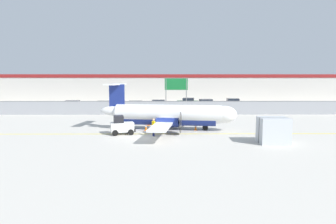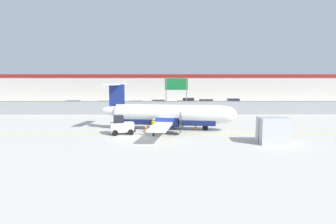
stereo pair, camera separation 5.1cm
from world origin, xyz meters
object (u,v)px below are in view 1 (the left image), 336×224
(parked_car_4, at_px, (188,102))
(ground_crew_worker, at_px, (154,126))
(traffic_cone_far_left, at_px, (148,123))
(baggage_tug, at_px, (122,126))
(parked_car_3, at_px, (158,104))
(highway_sign, at_px, (176,87))
(parked_car_1, at_px, (105,106))
(parked_car_0, at_px, (73,105))
(traffic_cone_near_left, at_px, (146,128))
(parked_car_5, at_px, (206,103))
(parked_car_6, at_px, (232,103))
(commuter_airplane, at_px, (171,115))
(traffic_cone_near_right, at_px, (196,127))
(cargo_container, at_px, (273,130))
(parked_car_2, at_px, (135,105))

(parked_car_4, bearing_deg, ground_crew_worker, 87.68)
(traffic_cone_far_left, bearing_deg, baggage_tug, -111.98)
(parked_car_3, height_order, highway_sign, highway_sign)
(ground_crew_worker, relative_size, highway_sign, 0.31)
(parked_car_1, distance_m, parked_car_4, 16.78)
(parked_car_0, bearing_deg, traffic_cone_far_left, -52.10)
(traffic_cone_near_left, bearing_deg, traffic_cone_far_left, 88.86)
(parked_car_4, bearing_deg, parked_car_0, 26.59)
(parked_car_5, relative_size, parked_car_6, 1.04)
(baggage_tug, xyz_separation_m, traffic_cone_far_left, (2.29, 5.67, -0.54))
(traffic_cone_near_left, bearing_deg, parked_car_6, 60.11)
(parked_car_4, distance_m, highway_sign, 12.61)
(ground_crew_worker, distance_m, parked_car_5, 28.39)
(traffic_cone_far_left, height_order, parked_car_5, parked_car_5)
(ground_crew_worker, height_order, parked_car_6, same)
(parked_car_0, distance_m, highway_sign, 18.69)
(ground_crew_worker, height_order, traffic_cone_far_left, ground_crew_worker)
(parked_car_0, bearing_deg, ground_crew_worker, -59.25)
(commuter_airplane, bearing_deg, traffic_cone_near_right, 1.15)
(traffic_cone_near_left, height_order, parked_car_0, parked_car_0)
(traffic_cone_far_left, height_order, highway_sign, highway_sign)
(parked_car_6, relative_size, highway_sign, 0.77)
(cargo_container, bearing_deg, parked_car_4, 99.00)
(ground_crew_worker, xyz_separation_m, parked_car_3, (-0.24, 25.57, -0.06))
(traffic_cone_near_left, bearing_deg, traffic_cone_near_right, 0.96)
(traffic_cone_near_right, distance_m, parked_car_3, 22.74)
(commuter_airplane, xyz_separation_m, parked_car_3, (-1.91, 21.93, -0.71))
(traffic_cone_near_right, bearing_deg, parked_car_3, 101.60)
(traffic_cone_near_right, bearing_deg, parked_car_4, 87.50)
(commuter_airplane, relative_size, ground_crew_worker, 9.45)
(parked_car_5, bearing_deg, cargo_container, -94.41)
(ground_crew_worker, height_order, parked_car_5, same)
(traffic_cone_far_left, distance_m, parked_car_0, 22.28)
(parked_car_0, xyz_separation_m, highway_sign, (17.73, -4.94, 3.24))
(highway_sign, bearing_deg, baggage_tug, -108.33)
(parked_car_6, bearing_deg, ground_crew_worker, 64.88)
(parked_car_5, bearing_deg, traffic_cone_near_right, -107.78)
(highway_sign, bearing_deg, parked_car_4, 77.09)
(traffic_cone_near_left, height_order, highway_sign, highway_sign)
(parked_car_1, bearing_deg, parked_car_2, -2.48)
(traffic_cone_far_left, relative_size, parked_car_0, 0.15)
(traffic_cone_far_left, xyz_separation_m, parked_car_3, (0.63, 18.95, 0.58))
(traffic_cone_near_right, relative_size, traffic_cone_far_left, 1.00)
(ground_crew_worker, distance_m, cargo_container, 10.73)
(ground_crew_worker, relative_size, parked_car_6, 0.40)
(parked_car_4, relative_size, parked_car_6, 1.04)
(parked_car_0, bearing_deg, parked_car_4, 17.52)
(parked_car_1, height_order, parked_car_5, same)
(traffic_cone_near_right, relative_size, parked_car_6, 0.15)
(baggage_tug, bearing_deg, commuter_airplane, 14.58)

